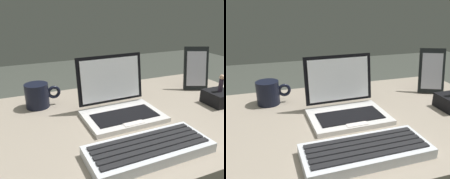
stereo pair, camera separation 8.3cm
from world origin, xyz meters
TOP-DOWN VIEW (x-y plane):
  - desk at (0.00, 0.00)m, footprint 1.42×0.72m
  - laptop_front at (0.08, 0.02)m, footprint 0.28×0.23m
  - external_keyboard at (0.06, -0.23)m, footprint 0.35×0.15m
  - photo_frame at (0.53, 0.14)m, footprint 0.13×0.10m
  - figurine_stand at (0.50, -0.05)m, footprint 0.10×0.10m
  - figurine at (0.50, -0.05)m, footprint 0.02×0.02m
  - coffee_mug at (-0.18, 0.21)m, footprint 0.14×0.09m

SIDE VIEW (x-z plane):
  - desk at x=0.00m, z-range 0.26..0.97m
  - external_keyboard at x=0.06m, z-range 0.71..0.75m
  - figurine_stand at x=0.50m, z-range 0.71..0.77m
  - laptop_front at x=0.08m, z-range 0.65..0.86m
  - coffee_mug at x=-0.18m, z-range 0.71..0.81m
  - figurine at x=0.50m, z-range 0.77..0.84m
  - photo_frame at x=0.53m, z-range 0.71..0.91m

